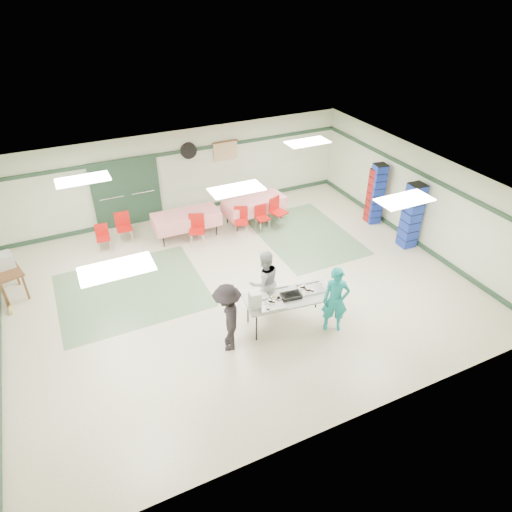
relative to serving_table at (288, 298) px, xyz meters
name	(u,v)px	position (x,y,z in m)	size (l,w,h in m)	color
floor	(239,286)	(-0.44, 1.73, -0.72)	(11.00, 11.00, 0.00)	beige
ceiling	(237,188)	(-0.44, 1.73, 1.98)	(11.00, 11.00, 0.00)	white
wall_back	(181,173)	(-0.44, 6.23, 0.63)	(11.00, 11.00, 0.00)	beige
wall_front	(348,371)	(-0.44, -2.77, 0.63)	(11.00, 11.00, 0.00)	beige
wall_right	(418,197)	(5.06, 1.73, 0.63)	(9.00, 9.00, 0.00)	beige
trim_back	(179,152)	(-0.44, 6.20, 1.33)	(11.00, 0.06, 0.10)	#203B28
baseboard_back	(184,211)	(-0.44, 6.20, -0.66)	(11.00, 0.06, 0.12)	#203B28
trim_right	(422,174)	(5.03, 1.73, 1.33)	(9.00, 0.06, 0.10)	#203B28
baseboard_right	(409,237)	(5.03, 1.73, -0.66)	(9.00, 0.06, 0.12)	#203B28
green_patch_a	(131,290)	(-2.94, 2.73, -0.72)	(3.50, 3.00, 0.01)	#638662
green_patch_b	(305,235)	(2.36, 3.23, -0.72)	(2.50, 3.50, 0.01)	#638662
double_door_left	(111,196)	(-2.64, 6.17, 0.33)	(0.90, 0.06, 2.10)	gray
double_door_right	(143,190)	(-1.69, 6.17, 0.33)	(0.90, 0.06, 2.10)	gray
door_frame	(127,193)	(-2.17, 6.15, 0.33)	(2.00, 0.03, 2.15)	#203B28
wall_fan	(189,151)	(-0.14, 6.17, 1.33)	(0.50, 0.50, 0.10)	black
scroll_banner	(225,151)	(1.06, 6.17, 1.13)	(0.80, 0.02, 0.60)	tan
serving_table	(288,298)	(0.00, 0.00, 0.00)	(2.02, 1.03, 0.76)	#A5A5A0
sheet_tray_right	(312,289)	(0.59, 0.01, 0.05)	(0.56, 0.43, 0.02)	silver
sheet_tray_mid	(281,294)	(-0.12, 0.14, 0.05)	(0.56, 0.43, 0.02)	silver
sheet_tray_left	(271,305)	(-0.49, -0.11, 0.05)	(0.56, 0.42, 0.02)	silver
baking_pan	(291,296)	(0.04, -0.04, 0.08)	(0.43, 0.27, 0.08)	black
foam_box_stack	(255,300)	(-0.81, 0.00, 0.23)	(0.23, 0.21, 0.38)	white
volunteer_teal	(336,300)	(0.84, -0.57, 0.07)	(0.57, 0.38, 1.58)	teal
volunteer_grey	(264,282)	(-0.26, 0.69, 0.07)	(0.77, 0.60, 1.58)	#999A9F
volunteer_dark	(228,318)	(-1.48, -0.12, 0.07)	(1.02, 0.59, 1.59)	black
dining_table_a	(254,204)	(1.38, 4.71, -0.15)	(1.97, 1.01, 0.77)	red
dining_table_b	(186,219)	(-0.82, 4.71, -0.15)	(1.93, 0.88, 0.77)	red
chair_a	(262,215)	(1.35, 4.13, -0.24)	(0.37, 0.37, 0.79)	red
chair_b	(241,218)	(0.67, 4.14, -0.18)	(0.53, 0.53, 0.88)	red
chair_c	(277,209)	(1.87, 4.14, -0.15)	(0.56, 0.56, 0.93)	red
chair_d	(197,226)	(-0.69, 4.14, -0.15)	(0.56, 0.56, 0.93)	red
chair_loose_a	(123,224)	(-2.55, 5.19, -0.16)	(0.44, 0.44, 0.91)	red
chair_loose_b	(103,235)	(-3.19, 4.98, -0.24)	(0.39, 0.40, 0.78)	red
crate_stack_blue_a	(376,194)	(4.71, 3.06, 0.24)	(0.37, 0.37, 1.91)	#1B40A5
crate_stack_red	(375,196)	(4.71, 3.10, 0.15)	(0.38, 0.38, 1.74)	#A41A10
crate_stack_blue_b	(412,216)	(4.71, 1.50, 0.24)	(0.42, 0.42, 1.91)	#1B40A5
printer_table	(7,274)	(-5.59, 3.77, -0.07)	(0.82, 1.05, 0.74)	brown
office_printer	(3,261)	(-5.59, 3.93, 0.20)	(0.43, 0.38, 0.34)	#B6B6B1
broom	(3,288)	(-5.67, 3.16, -0.04)	(0.03, 0.03, 1.30)	brown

